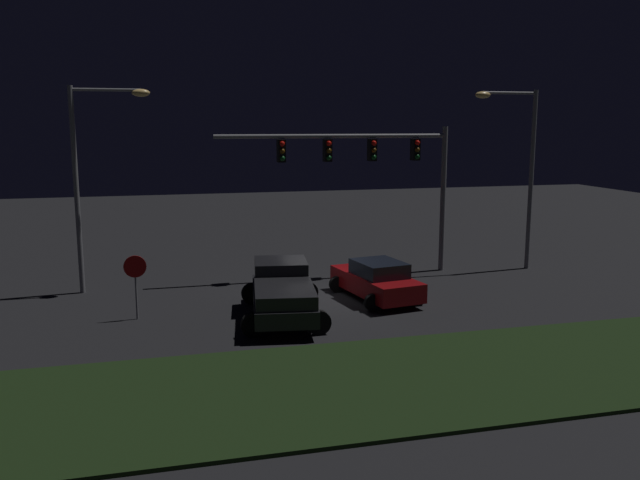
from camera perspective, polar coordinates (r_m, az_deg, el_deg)
The scene contains 8 objects.
ground_plane at distance 25.59m, azimuth -0.22°, elevation -5.02°, with size 80.00×80.00×0.00m, color black.
grass_median at distance 17.74m, azimuth 6.82°, elevation -11.84°, with size 24.28×6.28×0.10m, color black.
pickup_truck at distance 22.97m, azimuth -3.26°, elevation -4.21°, with size 3.39×5.63×1.80m.
car_sedan at distance 25.38m, azimuth 4.88°, elevation -3.46°, with size 2.94×4.63×1.51m.
traffic_signal_gantry at distance 28.99m, azimuth 4.57°, elevation 6.79°, with size 10.32×0.56×6.50m.
street_lamp_left at distance 27.24m, azimuth -19.01°, elevation 6.26°, with size 3.03×0.44×8.05m.
street_lamp_right at distance 31.27m, azimuth 16.80°, elevation 6.85°, with size 3.04×0.44×8.10m.
stop_sign at distance 23.37m, azimuth -15.59°, elevation -2.90°, with size 0.76×0.08×2.23m.
Camera 1 is at (-6.08, -23.96, 6.62)m, focal length 37.23 mm.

